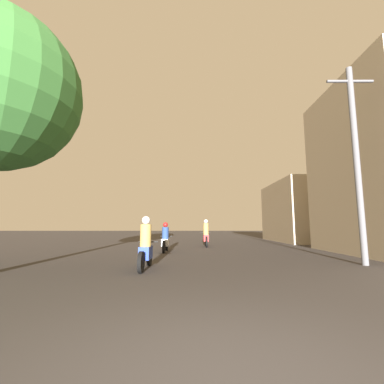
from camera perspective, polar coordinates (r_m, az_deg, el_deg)
name	(u,v)px	position (r m, az deg, el deg)	size (l,w,h in m)	color
motorcycle_blue	(146,247)	(7.78, -10.25, -12.02)	(0.60, 1.88, 1.53)	black
motorcycle_white	(165,240)	(12.68, -5.93, -10.52)	(0.60, 1.87, 1.41)	black
motorcycle_red	(206,236)	(15.77, 3.12, -9.64)	(0.60, 1.95, 1.63)	black
building_right_far	(311,212)	(22.82, 24.96, -4.03)	(5.92, 7.59, 4.68)	beige
utility_pole_near	(356,157)	(10.27, 32.69, 6.57)	(1.60, 0.20, 6.75)	slate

